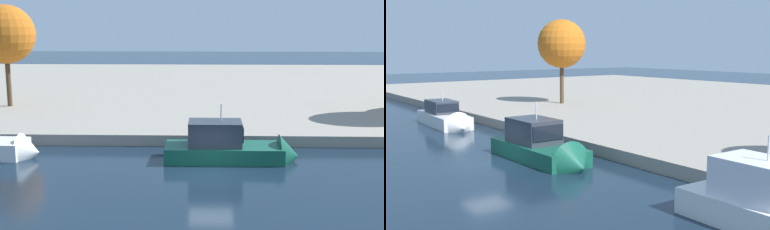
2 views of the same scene
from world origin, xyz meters
TOP-DOWN VIEW (x-y plane):
  - ground_plane at (0.00, 0.00)m, footprint 220.00×220.00m
  - dock_promenade at (0.00, 33.99)m, footprint 120.00×55.00m
  - motor_yacht_1 at (1.41, 3.13)m, footprint 8.22×2.83m
  - tree_1 at (-18.13, 18.22)m, footprint 5.25×5.25m

SIDE VIEW (x-z plane):
  - ground_plane at x=0.00m, z-range 0.00..0.00m
  - dock_promenade at x=0.00m, z-range 0.00..0.79m
  - motor_yacht_1 at x=1.41m, z-range -1.58..2.97m
  - tree_1 at x=-18.13m, z-range 2.79..11.90m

